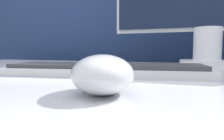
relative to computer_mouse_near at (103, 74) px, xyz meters
The scene contains 3 objects.
partition_panel 0.85m from the computer_mouse_near, 88.18° to the left, with size 5.00×0.03×1.45m.
computer_mouse_near is the anchor object (origin of this frame).
keyboard 0.20m from the computer_mouse_near, 111.30° to the left, with size 0.43×0.19×0.02m.
Camera 1 is at (0.07, -0.39, 0.82)m, focal length 35.00 mm.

